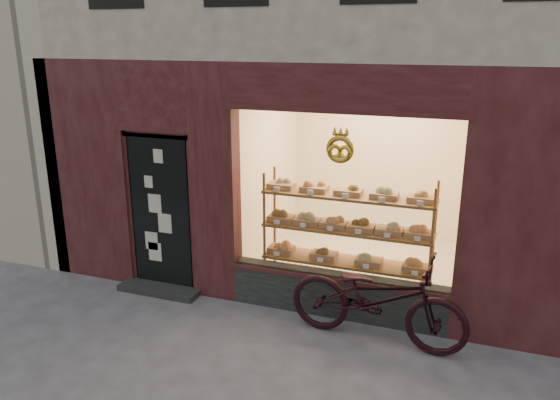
% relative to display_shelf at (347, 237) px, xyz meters
% --- Properties ---
extents(display_shelf, '(2.20, 0.45, 1.70)m').
position_rel_display_shelf_xyz_m(display_shelf, '(0.00, 0.00, 0.00)').
color(display_shelf, '#895E1B').
rests_on(display_shelf, ground).
extents(bicycle, '(2.10, 0.87, 1.08)m').
position_rel_display_shelf_xyz_m(bicycle, '(0.57, -0.88, -0.35)').
color(bicycle, black).
rests_on(bicycle, ground).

